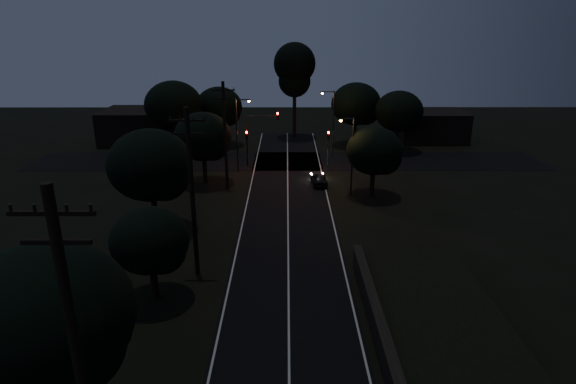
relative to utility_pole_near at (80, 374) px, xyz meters
name	(u,v)px	position (x,y,z in m)	size (l,w,h in m)	color
road_surface	(288,192)	(6.00, 33.12, -6.23)	(60.00, 70.00, 0.03)	black
utility_pole_near	(80,374)	(0.00, 0.00, 0.00)	(2.20, 0.30, 12.00)	black
utility_pole_mid	(192,192)	(0.00, 17.00, -0.51)	(2.20, 0.30, 11.00)	black
utility_pole_far	(225,135)	(0.00, 34.00, -0.76)	(2.20, 0.30, 10.50)	black
tree_left_a	(51,322)	(-2.77, 3.87, -0.93)	(6.49, 6.49, 8.21)	black
tree_left_b	(152,242)	(-1.84, 13.91, -2.50)	(4.54, 4.54, 5.78)	black
tree_left_c	(153,167)	(-4.27, 23.87, -0.97)	(6.46, 6.46, 8.16)	black
tree_left_d	(205,138)	(-2.30, 35.88, -1.52)	(5.75, 5.75, 7.29)	black
tree_far_nw	(220,108)	(-2.78, 51.88, -1.24)	(6.10, 6.10, 7.73)	black
tree_far_w	(175,107)	(-7.75, 47.86, -0.42)	(7.03, 7.03, 8.97)	black
tree_far_ne	(358,105)	(15.23, 51.87, -0.89)	(6.54, 6.54, 8.27)	black
tree_far_e	(401,112)	(20.21, 48.88, -1.31)	(6.00, 6.00, 7.61)	black
tree_right_a	(376,153)	(14.18, 31.90, -1.97)	(5.18, 5.18, 6.59)	black
tall_pine	(295,69)	(7.00, 57.00, 3.19)	(5.76, 5.76, 13.10)	black
building_left	(142,126)	(-14.00, 54.00, -4.05)	(10.00, 8.00, 4.40)	black
building_right	(431,126)	(26.00, 55.00, -4.25)	(9.00, 7.00, 4.00)	black
signal_left	(247,142)	(1.40, 41.99, -3.41)	(0.28, 0.35, 4.10)	black
signal_right	(328,142)	(10.60, 41.99, -3.41)	(0.28, 0.35, 4.10)	black
signal_mast	(262,129)	(3.09, 41.99, -1.91)	(3.70, 0.35, 6.25)	black
streetlight_a	(239,130)	(0.69, 40.00, -1.61)	(1.66, 0.26, 8.00)	black
streetlight_b	(332,119)	(11.31, 46.00, -1.61)	(1.66, 0.26, 8.00)	black
streetlight_c	(351,151)	(11.83, 32.00, -1.89)	(1.46, 0.26, 7.50)	black
car	(319,179)	(9.20, 35.29, -5.64)	(1.43, 3.57, 1.22)	black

